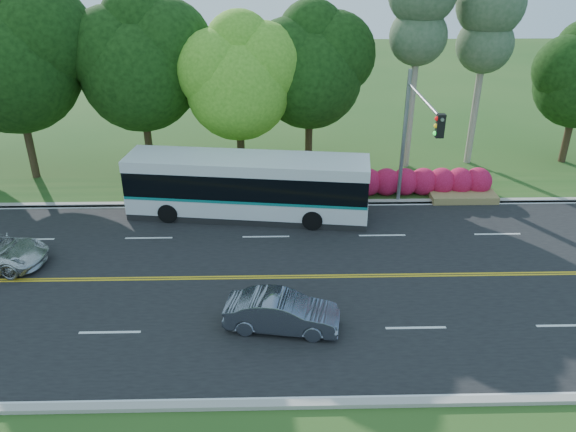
{
  "coord_description": "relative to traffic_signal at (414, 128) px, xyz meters",
  "views": [
    {
      "loc": [
        -0.01,
        -19.7,
        12.69
      ],
      "look_at": [
        0.5,
        2.0,
        1.85
      ],
      "focal_mm": 35.0,
      "sensor_mm": 36.0,
      "label": 1
    }
  ],
  "objects": [
    {
      "name": "transit_bus",
      "position": [
        -7.92,
        0.4,
        -3.12
      ],
      "size": [
        12.07,
        4.08,
        3.1
      ],
      "rotation": [
        0.0,
        0.0,
        -0.13
      ],
      "color": "silver",
      "rests_on": "road"
    },
    {
      "name": "curb_north",
      "position": [
        -6.49,
        1.75,
        -4.6
      ],
      "size": [
        60.0,
        0.3,
        0.15
      ],
      "primitive_type": "cube",
      "color": "#A7A197",
      "rests_on": "ground"
    },
    {
      "name": "traffic_signal",
      "position": [
        0.0,
        0.0,
        0.0
      ],
      "size": [
        0.42,
        6.1,
        7.0
      ],
      "color": "gray",
      "rests_on": "ground"
    },
    {
      "name": "lane_markings",
      "position": [
        -6.59,
        -5.4,
        -4.65
      ],
      "size": [
        57.6,
        13.82,
        0.0
      ],
      "color": "gold",
      "rests_on": "road"
    },
    {
      "name": "grass_verge",
      "position": [
        -6.49,
        3.6,
        -4.62
      ],
      "size": [
        60.0,
        4.0,
        0.1
      ],
      "primitive_type": "cube",
      "color": "#244F1A",
      "rests_on": "ground"
    },
    {
      "name": "curb_south",
      "position": [
        -6.49,
        -12.55,
        -4.6
      ],
      "size": [
        60.0,
        0.3,
        0.15
      ],
      "primitive_type": "cube",
      "color": "#A7A197",
      "rests_on": "ground"
    },
    {
      "name": "ground",
      "position": [
        -6.49,
        -5.4,
        -4.67
      ],
      "size": [
        120.0,
        120.0,
        0.0
      ],
      "primitive_type": "plane",
      "color": "#244F1A",
      "rests_on": "ground"
    },
    {
      "name": "road",
      "position": [
        -6.49,
        -5.4,
        -4.66
      ],
      "size": [
        60.0,
        14.0,
        0.02
      ],
      "primitive_type": "cube",
      "color": "black",
      "rests_on": "ground"
    },
    {
      "name": "sedan",
      "position": [
        -6.33,
        -8.78,
        -3.98
      ],
      "size": [
        4.26,
        2.05,
        1.35
      ],
      "primitive_type": "imported",
      "rotation": [
        0.0,
        0.0,
        1.41
      ],
      "color": "slate",
      "rests_on": "road"
    },
    {
      "name": "bougainvillea_hedge",
      "position": [
        0.69,
        2.75,
        -3.95
      ],
      "size": [
        9.5,
        2.25,
        1.5
      ],
      "color": "#A50D28",
      "rests_on": "ground"
    },
    {
      "name": "tree_row",
      "position": [
        -11.65,
        6.73,
        2.06
      ],
      "size": [
        44.7,
        9.1,
        13.84
      ],
      "color": "black",
      "rests_on": "ground"
    }
  ]
}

